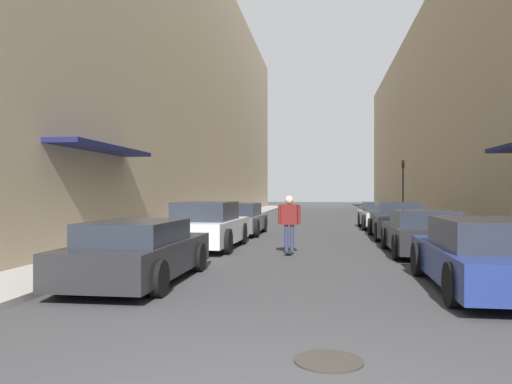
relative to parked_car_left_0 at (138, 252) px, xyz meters
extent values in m
plane|color=#38383A|center=(3.09, 15.90, -0.57)|extent=(117.27, 117.27, 0.00)
cube|color=gray|center=(-2.00, 21.23, -0.51)|extent=(1.80, 53.31, 0.12)
cube|color=gray|center=(8.18, 21.23, -0.51)|extent=(1.80, 53.31, 0.12)
cube|color=tan|center=(-4.90, 21.23, 7.35)|extent=(4.00, 53.31, 15.84)
cube|color=#141947|center=(-2.50, 3.90, 2.33)|extent=(1.00, 4.80, 0.12)
cube|color=tan|center=(11.08, 21.23, 5.64)|extent=(4.00, 53.31, 12.42)
cube|color=#232326|center=(0.00, 0.05, -0.10)|extent=(1.73, 4.25, 0.60)
cube|color=#232833|center=(0.00, -0.17, 0.40)|extent=(1.52, 2.22, 0.40)
cylinder|color=black|center=(-0.84, 1.36, -0.27)|extent=(0.18, 0.61, 0.61)
cylinder|color=black|center=(0.84, 1.36, -0.27)|extent=(0.18, 0.61, 0.61)
cylinder|color=black|center=(-0.84, -1.27, -0.27)|extent=(0.18, 0.61, 0.61)
cylinder|color=black|center=(0.84, -1.27, -0.27)|extent=(0.18, 0.61, 0.61)
cube|color=silver|center=(0.01, 5.66, -0.04)|extent=(1.90, 4.29, 0.67)
cube|color=#232833|center=(0.01, 5.45, 0.57)|extent=(1.62, 2.25, 0.55)
cylinder|color=black|center=(-0.86, 6.98, -0.22)|extent=(0.18, 0.70, 0.70)
cylinder|color=black|center=(0.88, 6.98, -0.22)|extent=(0.18, 0.70, 0.70)
cylinder|color=black|center=(-0.86, 4.35, -0.22)|extent=(0.18, 0.70, 0.70)
cylinder|color=black|center=(0.88, 4.35, -0.22)|extent=(0.18, 0.70, 0.70)
cube|color=#515459|center=(0.06, 10.66, -0.10)|extent=(2.01, 4.05, 0.58)
cube|color=#232833|center=(0.06, 10.46, 0.44)|extent=(1.73, 2.13, 0.51)
cylinder|color=black|center=(-0.88, 11.90, -0.23)|extent=(0.18, 0.68, 0.68)
cylinder|color=black|center=(0.99, 11.90, -0.23)|extent=(0.18, 0.68, 0.68)
cylinder|color=black|center=(-0.88, 9.42, -0.23)|extent=(0.18, 0.68, 0.68)
cylinder|color=black|center=(0.99, 9.42, -0.23)|extent=(0.18, 0.68, 0.68)
cube|color=navy|center=(6.30, 0.04, -0.10)|extent=(1.93, 4.55, 0.58)
cube|color=#232833|center=(6.30, -0.18, 0.44)|extent=(1.67, 2.38, 0.50)
cylinder|color=black|center=(5.39, 1.44, -0.24)|extent=(0.18, 0.67, 0.67)
cylinder|color=black|center=(7.20, 1.44, -0.24)|extent=(0.18, 0.67, 0.67)
cylinder|color=black|center=(5.39, -1.36, -0.24)|extent=(0.18, 0.67, 0.67)
cube|color=#232326|center=(6.16, 4.99, -0.09)|extent=(1.75, 3.93, 0.62)
cube|color=#232833|center=(6.16, 4.80, 0.44)|extent=(1.54, 2.05, 0.42)
cylinder|color=black|center=(5.31, 6.21, -0.25)|extent=(0.18, 0.64, 0.64)
cylinder|color=black|center=(7.00, 6.21, -0.25)|extent=(0.18, 0.64, 0.64)
cylinder|color=black|center=(5.31, 3.78, -0.25)|extent=(0.18, 0.64, 0.64)
cylinder|color=black|center=(7.00, 3.78, -0.25)|extent=(0.18, 0.64, 0.64)
cube|color=black|center=(6.18, 9.74, -0.04)|extent=(1.85, 4.25, 0.70)
cube|color=#232833|center=(6.18, 9.53, 0.54)|extent=(1.58, 2.23, 0.47)
cylinder|color=black|center=(5.33, 11.04, -0.24)|extent=(0.18, 0.66, 0.66)
cylinder|color=black|center=(7.03, 11.04, -0.24)|extent=(0.18, 0.66, 0.66)
cylinder|color=black|center=(5.33, 8.43, -0.24)|extent=(0.18, 0.66, 0.66)
cylinder|color=black|center=(7.03, 8.43, -0.24)|extent=(0.18, 0.66, 0.66)
cube|color=#B7B7BC|center=(6.20, 14.61, -0.08)|extent=(2.02, 4.14, 0.60)
cube|color=#232833|center=(6.20, 14.40, 0.45)|extent=(1.74, 2.17, 0.46)
cylinder|color=black|center=(5.26, 15.88, -0.22)|extent=(0.18, 0.70, 0.70)
cylinder|color=black|center=(7.15, 15.88, -0.22)|extent=(0.18, 0.70, 0.70)
cylinder|color=black|center=(5.26, 13.34, -0.22)|extent=(0.18, 0.70, 0.70)
cylinder|color=black|center=(7.15, 13.34, -0.22)|extent=(0.18, 0.70, 0.70)
cube|color=black|center=(2.55, 4.60, -0.51)|extent=(0.20, 0.78, 0.02)
cylinder|color=beige|center=(2.48, 4.85, -0.55)|extent=(0.03, 0.06, 0.06)
cylinder|color=beige|center=(2.63, 4.85, -0.55)|extent=(0.03, 0.06, 0.06)
cylinder|color=beige|center=(2.48, 4.35, -0.55)|extent=(0.03, 0.06, 0.06)
cylinder|color=beige|center=(2.63, 4.35, -0.55)|extent=(0.03, 0.06, 0.06)
cylinder|color=#2D3351|center=(2.48, 4.60, -0.13)|extent=(0.11, 0.11, 0.74)
cylinder|color=#2D3351|center=(2.63, 4.60, -0.13)|extent=(0.11, 0.11, 0.74)
cube|color=maroon|center=(2.55, 4.60, 0.52)|extent=(0.44, 0.20, 0.56)
sphere|color=beige|center=(2.55, 4.60, 0.92)|extent=(0.23, 0.23, 0.23)
cylinder|color=maroon|center=(2.29, 4.60, 0.52)|extent=(0.09, 0.09, 0.53)
cylinder|color=maroon|center=(2.82, 4.60, 0.52)|extent=(0.09, 0.09, 0.53)
cylinder|color=#332D28|center=(3.54, -4.00, -0.57)|extent=(0.70, 0.70, 0.02)
cylinder|color=#2D2D2D|center=(8.15, 21.29, 1.27)|extent=(0.10, 0.10, 3.45)
cube|color=#332D0F|center=(8.15, 21.29, 2.77)|extent=(0.16, 0.16, 0.45)
sphere|color=red|center=(8.15, 21.20, 2.88)|extent=(0.11, 0.11, 0.11)
camera|label=1|loc=(3.49, -9.08, 1.14)|focal=35.00mm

